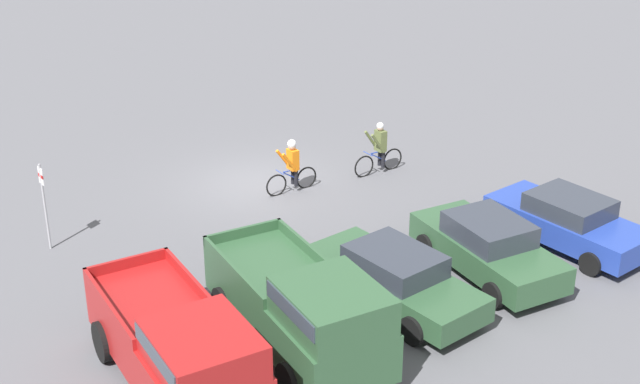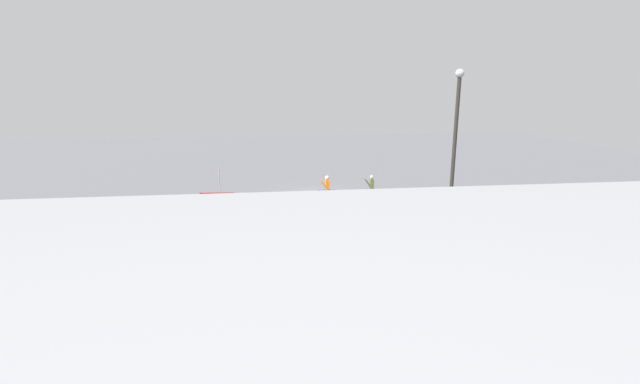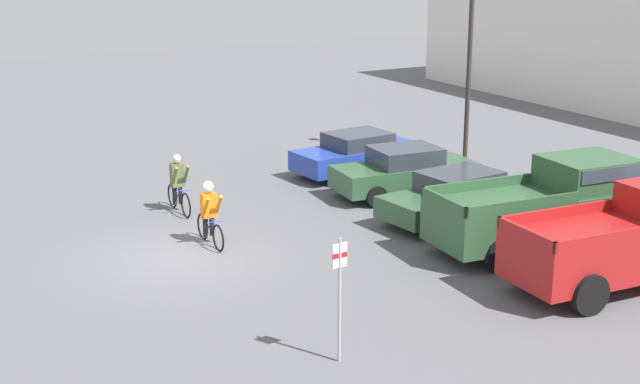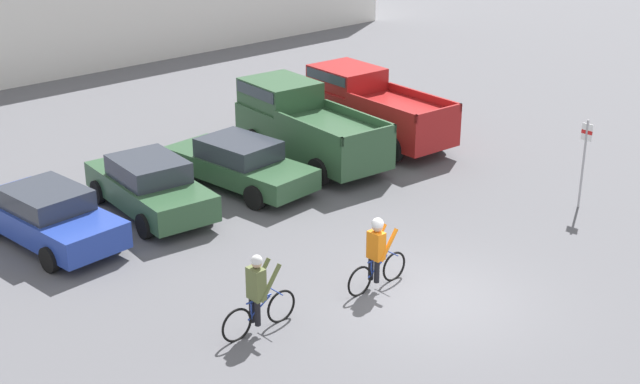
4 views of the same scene
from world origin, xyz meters
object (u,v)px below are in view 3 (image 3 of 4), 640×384
object	(u,v)px
sedan_2	(459,196)
pickup_truck_1	(633,235)
cyclist_1	(178,183)
lamppost	(471,24)
sedan_0	(358,153)
sedan_1	(405,171)
pickup_truck_0	(548,203)
fire_lane_sign	(340,288)
cyclist_0	(209,212)

from	to	relation	value
sedan_2	pickup_truck_1	distance (m)	5.66
cyclist_1	lamppost	world-z (taller)	lamppost
sedan_0	sedan_1	xyz separation A→B (m)	(2.80, -0.05, 0.04)
sedan_0	sedan_2	xyz separation A→B (m)	(5.60, -0.16, 0.00)
sedan_0	sedan_1	bearing A→B (deg)	-0.93
sedan_2	pickup_truck_0	world-z (taller)	pickup_truck_0
sedan_1	cyclist_1	world-z (taller)	cyclist_1
sedan_1	cyclist_1	size ratio (longest dim) A/B	2.44
cyclist_1	lamppost	bearing A→B (deg)	94.35
pickup_truck_0	cyclist_1	bearing A→B (deg)	-136.09
sedan_2	pickup_truck_1	xyz separation A→B (m)	(5.62, 0.46, 0.44)
sedan_2	fire_lane_sign	xyz separation A→B (m)	(5.79, -7.13, 0.74)
sedan_0	sedan_2	distance (m)	5.60
sedan_0	cyclist_0	bearing A→B (deg)	-58.79
sedan_1	pickup_truck_0	world-z (taller)	pickup_truck_0
sedan_0	cyclist_0	xyz separation A→B (m)	(4.18, -6.90, 0.16)
sedan_0	sedan_1	distance (m)	2.80
sedan_2	pickup_truck_1	bearing A→B (deg)	4.72
sedan_0	fire_lane_sign	size ratio (longest dim) A/B	1.87
pickup_truck_0	fire_lane_sign	bearing A→B (deg)	-68.99
pickup_truck_1	pickup_truck_0	bearing A→B (deg)	178.17
sedan_0	lamppost	bearing A→B (deg)	85.36
pickup_truck_0	cyclist_1	world-z (taller)	pickup_truck_0
cyclist_0	cyclist_1	world-z (taller)	cyclist_1
lamppost	pickup_truck_0	bearing A→B (deg)	-24.96
pickup_truck_0	lamppost	size ratio (longest dim) A/B	0.67
fire_lane_sign	lamppost	size ratio (longest dim) A/B	0.29
cyclist_0	fire_lane_sign	world-z (taller)	fire_lane_sign
pickup_truck_1	sedan_0	bearing A→B (deg)	-178.47
sedan_1	pickup_truck_1	size ratio (longest dim) A/B	0.83
pickup_truck_0	pickup_truck_1	xyz separation A→B (m)	(2.79, -0.09, 0.01)
sedan_1	pickup_truck_1	world-z (taller)	pickup_truck_1
cyclist_0	fire_lane_sign	size ratio (longest dim) A/B	0.73
sedan_1	pickup_truck_0	size ratio (longest dim) A/B	0.82
pickup_truck_0	cyclist_0	size ratio (longest dim) A/B	3.12
cyclist_0	fire_lane_sign	xyz separation A→B (m)	(7.21, -0.40, 0.59)
cyclist_0	cyclist_1	distance (m)	3.04
cyclist_1	sedan_1	bearing A→B (deg)	75.96
lamppost	fire_lane_sign	bearing A→B (deg)	-46.04
pickup_truck_0	sedan_2	bearing A→B (deg)	-168.96
fire_lane_sign	cyclist_1	bearing A→B (deg)	176.18
sedan_2	pickup_truck_0	size ratio (longest dim) A/B	0.87
sedan_0	cyclist_1	distance (m)	6.72
cyclist_1	fire_lane_sign	bearing A→B (deg)	-3.82
sedan_1	sedan_2	distance (m)	2.80
pickup_truck_0	fire_lane_sign	world-z (taller)	fire_lane_sign
pickup_truck_0	fire_lane_sign	distance (m)	8.24
cyclist_1	fire_lane_sign	distance (m)	10.27
sedan_0	cyclist_0	world-z (taller)	cyclist_0
pickup_truck_0	lamppost	bearing A→B (deg)	155.04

